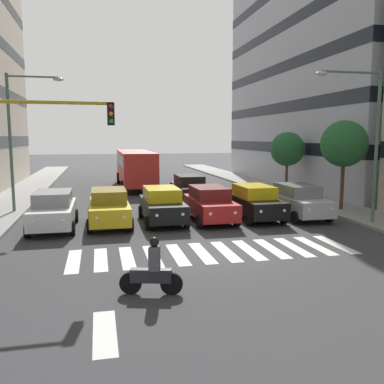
{
  "coord_description": "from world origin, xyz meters",
  "views": [
    {
      "loc": [
        4.03,
        14.11,
        4.18
      ],
      "look_at": [
        -0.89,
        -7.55,
        1.21
      ],
      "focal_mm": 38.6,
      "sensor_mm": 36.0,
      "label": 1
    }
  ],
  "objects_px": {
    "traffic_light_gantry": "(24,152)",
    "street_lamp_right": "(19,128)",
    "bus_behind_traffic": "(135,165)",
    "street_lamp_left": "(367,130)",
    "motorcycle_with_rider": "(152,271)",
    "street_tree_2": "(287,149)",
    "car_4": "(109,207)",
    "car_2": "(210,204)",
    "car_1": "(255,202)",
    "car_3": "(162,205)",
    "car_5": "(53,210)",
    "car_row2_0": "(190,188)",
    "street_tree_1": "(344,144)",
    "car_0": "(298,201)"
  },
  "relations": [
    {
      "from": "car_2",
      "to": "motorcycle_with_rider",
      "type": "xyz_separation_m",
      "value": [
        4.04,
        9.0,
        -0.24
      ]
    },
    {
      "from": "street_lamp_left",
      "to": "car_4",
      "type": "bearing_deg",
      "value": -13.3
    },
    {
      "from": "street_lamp_left",
      "to": "street_tree_1",
      "type": "relative_size",
      "value": 1.42
    },
    {
      "from": "car_3",
      "to": "street_tree_2",
      "type": "distance_m",
      "value": 13.82
    },
    {
      "from": "car_3",
      "to": "street_lamp_left",
      "type": "relative_size",
      "value": 0.63
    },
    {
      "from": "car_0",
      "to": "bus_behind_traffic",
      "type": "bearing_deg",
      "value": -64.44
    },
    {
      "from": "motorcycle_with_rider",
      "to": "street_lamp_right",
      "type": "xyz_separation_m",
      "value": [
        5.42,
        -13.35,
        4.0
      ]
    },
    {
      "from": "car_0",
      "to": "street_lamp_right",
      "type": "bearing_deg",
      "value": -17.32
    },
    {
      "from": "motorcycle_with_rider",
      "to": "car_4",
      "type": "bearing_deg",
      "value": -84.52
    },
    {
      "from": "street_tree_2",
      "to": "car_4",
      "type": "bearing_deg",
      "value": 33.02
    },
    {
      "from": "car_1",
      "to": "car_3",
      "type": "height_order",
      "value": "same"
    },
    {
      "from": "car_1",
      "to": "car_row2_0",
      "type": "distance_m",
      "value": 6.55
    },
    {
      "from": "traffic_light_gantry",
      "to": "street_lamp_right",
      "type": "distance_m",
      "value": 9.69
    },
    {
      "from": "street_tree_2",
      "to": "car_1",
      "type": "bearing_deg",
      "value": 55.7
    },
    {
      "from": "traffic_light_gantry",
      "to": "street_tree_1",
      "type": "xyz_separation_m",
      "value": [
        -15.69,
        -6.12,
        0.1
      ]
    },
    {
      "from": "street_lamp_left",
      "to": "street_lamp_right",
      "type": "distance_m",
      "value": 17.64
    },
    {
      "from": "bus_behind_traffic",
      "to": "street_lamp_left",
      "type": "xyz_separation_m",
      "value": [
        -9.09,
        17.47,
        2.65
      ]
    },
    {
      "from": "street_tree_2",
      "to": "bus_behind_traffic",
      "type": "bearing_deg",
      "value": -30.0
    },
    {
      "from": "car_1",
      "to": "street_tree_2",
      "type": "relative_size",
      "value": 1.01
    },
    {
      "from": "car_2",
      "to": "car_row2_0",
      "type": "relative_size",
      "value": 1.0
    },
    {
      "from": "car_5",
      "to": "car_row2_0",
      "type": "distance_m",
      "value": 10.07
    },
    {
      "from": "car_3",
      "to": "traffic_light_gantry",
      "type": "relative_size",
      "value": 0.81
    },
    {
      "from": "car_2",
      "to": "street_lamp_left",
      "type": "bearing_deg",
      "value": 158.44
    },
    {
      "from": "car_2",
      "to": "street_tree_2",
      "type": "bearing_deg",
      "value": -133.68
    },
    {
      "from": "car_4",
      "to": "street_tree_2",
      "type": "bearing_deg",
      "value": -146.98
    },
    {
      "from": "car_5",
      "to": "street_lamp_right",
      "type": "xyz_separation_m",
      "value": [
        2.05,
        -4.47,
        3.76
      ]
    },
    {
      "from": "car_1",
      "to": "traffic_light_gantry",
      "type": "relative_size",
      "value": 0.81
    },
    {
      "from": "bus_behind_traffic",
      "to": "street_tree_2",
      "type": "height_order",
      "value": "street_tree_2"
    },
    {
      "from": "car_2",
      "to": "traffic_light_gantry",
      "type": "distance_m",
      "value": 9.69
    },
    {
      "from": "car_row2_0",
      "to": "street_lamp_left",
      "type": "bearing_deg",
      "value": 125.45
    },
    {
      "from": "car_2",
      "to": "street_tree_1",
      "type": "distance_m",
      "value": 8.54
    },
    {
      "from": "traffic_light_gantry",
      "to": "street_lamp_left",
      "type": "bearing_deg",
      "value": -170.3
    },
    {
      "from": "car_3",
      "to": "motorcycle_with_rider",
      "type": "distance_m",
      "value": 9.33
    },
    {
      "from": "car_2",
      "to": "street_tree_2",
      "type": "xyz_separation_m",
      "value": [
        -8.27,
        -8.67,
        2.4
      ]
    },
    {
      "from": "car_4",
      "to": "street_tree_2",
      "type": "relative_size",
      "value": 1.01
    },
    {
      "from": "street_lamp_right",
      "to": "car_1",
      "type": "bearing_deg",
      "value": 160.14
    },
    {
      "from": "bus_behind_traffic",
      "to": "traffic_light_gantry",
      "type": "bearing_deg",
      "value": 74.95
    },
    {
      "from": "car_3",
      "to": "car_5",
      "type": "relative_size",
      "value": 1.0
    },
    {
      "from": "car_1",
      "to": "bus_behind_traffic",
      "type": "bearing_deg",
      "value": -72.06
    },
    {
      "from": "motorcycle_with_rider",
      "to": "street_lamp_left",
      "type": "relative_size",
      "value": 0.24
    },
    {
      "from": "street_tree_1",
      "to": "street_lamp_right",
      "type": "bearing_deg",
      "value": -10.92
    },
    {
      "from": "bus_behind_traffic",
      "to": "street_tree_1",
      "type": "height_order",
      "value": "street_tree_1"
    },
    {
      "from": "car_0",
      "to": "street_tree_1",
      "type": "relative_size",
      "value": 0.9
    },
    {
      "from": "traffic_light_gantry",
      "to": "street_lamp_left",
      "type": "relative_size",
      "value": 0.78
    },
    {
      "from": "street_lamp_left",
      "to": "street_lamp_right",
      "type": "bearing_deg",
      "value": -23.41
    },
    {
      "from": "car_2",
      "to": "bus_behind_traffic",
      "type": "height_order",
      "value": "bus_behind_traffic"
    },
    {
      "from": "car_3",
      "to": "street_lamp_left",
      "type": "bearing_deg",
      "value": 162.7
    },
    {
      "from": "car_row2_0",
      "to": "street_tree_2",
      "type": "bearing_deg",
      "value": -163.27
    },
    {
      "from": "car_3",
      "to": "bus_behind_traffic",
      "type": "bearing_deg",
      "value": -90.0
    },
    {
      "from": "car_row2_0",
      "to": "bus_behind_traffic",
      "type": "height_order",
      "value": "bus_behind_traffic"
    }
  ]
}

